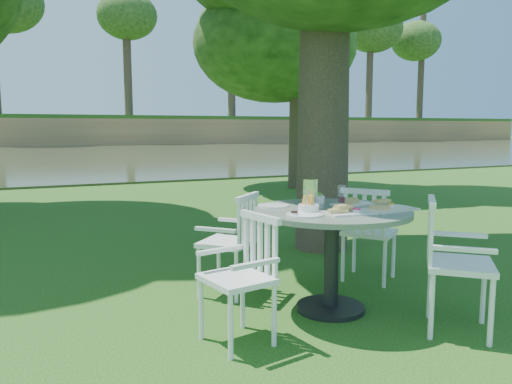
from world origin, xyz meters
The scene contains 9 objects.
ground centered at (0.00, 0.00, 0.00)m, with size 140.00×140.00×0.00m, color #143D0C.
table centered at (0.13, -0.99, 0.66)m, with size 1.26×1.26×0.84m.
chair_ne centered at (0.86, -0.49, 0.54)m, with size 0.63×0.63×0.92m.
chair_nw centered at (-0.43, -0.31, 0.54)m, with size 0.63×0.63×0.91m.
chair_sw centered at (-0.72, -1.23, 0.52)m, with size 0.50×0.52×0.89m.
chair_se centered at (0.68, -1.68, 0.57)m, with size 0.67×0.68×0.98m.
tableware centered at (0.10, -0.94, 0.89)m, with size 1.11×0.83×0.24m.
river centered at (0.00, 23.00, 0.00)m, with size 100.00×28.00×0.12m, color #2E341E.
far_bank centered at (0.28, 41.12, 7.25)m, with size 100.00×18.00×15.20m.
Camera 1 is at (-2.08, -4.34, 1.50)m, focal length 35.00 mm.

